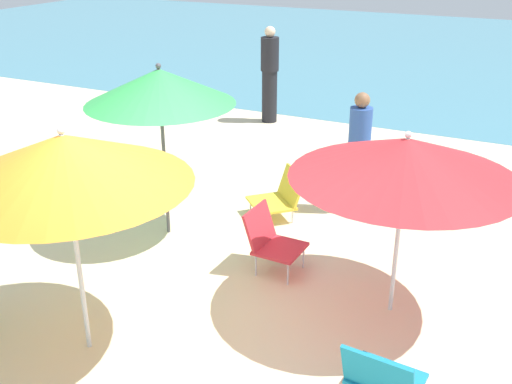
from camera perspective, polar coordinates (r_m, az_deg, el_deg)
The scene contains 10 objects.
ground_plane at distance 5.55m, azimuth -5.40°, elevation -13.26°, with size 40.00×40.00×0.00m, color beige.
sea_water at distance 18.87m, azimuth 18.70°, elevation 12.21°, with size 40.00×16.00×0.01m, color teal.
umbrella_red at distance 5.31m, azimuth 13.86°, elevation 3.09°, with size 2.00×2.00×1.76m.
umbrella_orange at distance 4.79m, azimuth -17.49°, elevation 2.91°, with size 1.94×1.94×1.97m.
umbrella_green at distance 6.69m, azimuth -9.02°, elevation 9.73°, with size 1.64×1.64×2.00m.
beach_chair_a at distance 4.72m, azimuth 11.73°, elevation -16.62°, with size 0.57×0.55×0.61m.
beach_chair_b at distance 6.30m, azimuth 1.38°, elevation -4.38°, with size 0.56×0.50×0.68m.
beach_chair_c at distance 7.49m, azimuth 2.26°, elevation -0.33°, with size 0.80×0.80×0.59m.
person_b at distance 7.57m, azimuth 9.59°, elevation 3.64°, with size 0.27×0.27×1.53m.
person_c at distance 11.20m, azimuth 1.29°, elevation 10.92°, with size 0.33×0.33×1.73m.
Camera 1 is at (2.39, -3.75, 3.31)m, focal length 42.68 mm.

